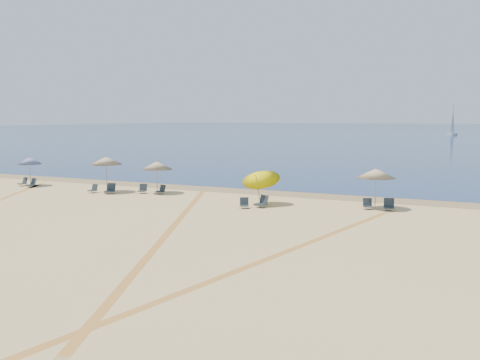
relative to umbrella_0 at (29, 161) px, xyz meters
The scene contains 19 objects.
ocean 205.94m from the umbrella_0, 85.02° to the left, with size 500.00×500.00×0.00m, color #0C2151.
wet_sand 18.47m from the umbrella_0, 13.08° to the left, with size 500.00×500.00×0.00m, color olive.
umbrella_0 is the anchor object (origin of this frame).
umbrella_1 7.66m from the umbrella_0, ahead, with size 2.27×2.27×2.57m.
umbrella_2 11.26m from the umbrella_0, ahead, with size 2.18×2.18×2.28m.
umbrella_3 19.69m from the umbrella_0, ahead, with size 2.34×2.37×2.47m.
umbrella_4 26.34m from the umbrella_0, ahead, with size 2.22×2.22×2.40m.
chair_0 1.73m from the umbrella_0, 126.12° to the right, with size 0.69×0.76×0.66m.
chair_1 2.03m from the umbrella_0, 39.14° to the right, with size 0.71×0.79×0.68m.
chair_2 7.36m from the umbrella_0, ahead, with size 0.56×0.63×0.60m.
chair_3 8.73m from the umbrella_0, ahead, with size 0.74×0.81×0.72m.
chair_4 10.54m from the umbrella_0, ahead, with size 0.68×0.75×0.65m.
chair_5 11.87m from the umbrella_0, ahead, with size 0.66×0.72×0.62m.
chair_6 19.57m from the umbrella_0, ahead, with size 0.71×0.75×0.61m.
chair_7 20.34m from the umbrella_0, ahead, with size 0.78×0.84×0.70m.
chair_8 26.05m from the umbrella_0, ahead, with size 0.69×0.74×0.62m.
chair_9 27.25m from the umbrella_0, ahead, with size 0.69×0.77×0.70m.
sailboat_0 137.22m from the umbrella_0, 79.78° to the left, with size 2.76×5.91×8.53m.
tire_tracks 19.87m from the umbrella_0, 34.47° to the right, with size 54.17×40.58×0.00m.
Camera 1 is at (13.83, -10.34, 5.31)m, focal length 39.35 mm.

